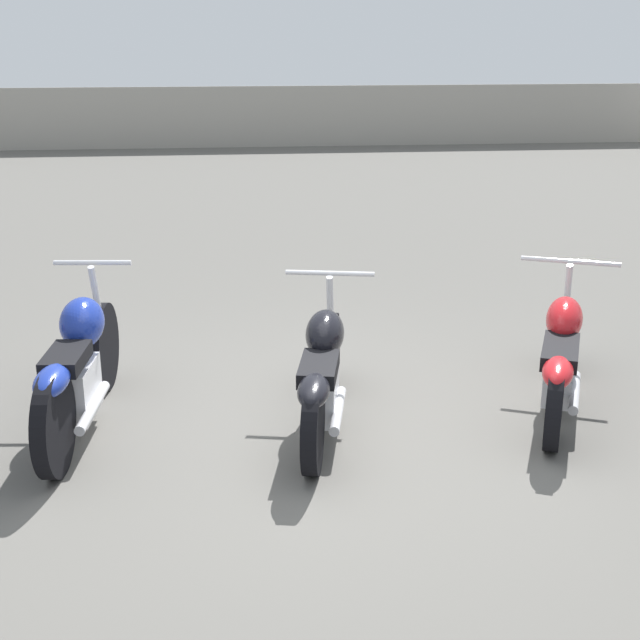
{
  "coord_description": "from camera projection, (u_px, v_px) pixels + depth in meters",
  "views": [
    {
      "loc": [
        -0.59,
        -5.42,
        2.7
      ],
      "look_at": [
        0.0,
        0.57,
        0.65
      ],
      "focal_mm": 50.0,
      "sensor_mm": 36.0,
      "label": 1
    }
  ],
  "objects": [
    {
      "name": "ground_plane",
      "position": [
        328.0,
        437.0,
        6.03
      ],
      "size": [
        60.0,
        60.0,
        0.0
      ],
      "primitive_type": "plane",
      "color": "#5B5954"
    },
    {
      "name": "fence_back",
      "position": [
        258.0,
        117.0,
        19.3
      ],
      "size": [
        40.0,
        0.04,
        1.3
      ],
      "color": "#9E998E",
      "rests_on": "ground_plane"
    },
    {
      "name": "motorcycle_slot_1",
      "position": [
        79.0,
        367.0,
        6.03
      ],
      "size": [
        0.56,
        2.03,
        1.04
      ],
      "rotation": [
        0.0,
        0.0,
        -0.09
      ],
      "color": "black",
      "rests_on": "ground_plane"
    },
    {
      "name": "motorcycle_slot_2",
      "position": [
        323.0,
        373.0,
        6.06
      ],
      "size": [
        0.69,
        1.93,
        0.95
      ],
      "rotation": [
        0.0,
        0.0,
        -0.19
      ],
      "color": "black",
      "rests_on": "ground_plane"
    },
    {
      "name": "motorcycle_slot_3",
      "position": [
        561.0,
        355.0,
        6.38
      ],
      "size": [
        1.02,
        1.91,
        0.94
      ],
      "rotation": [
        0.0,
        0.0,
        -0.39
      ],
      "color": "black",
      "rests_on": "ground_plane"
    }
  ]
}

